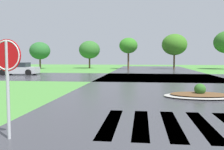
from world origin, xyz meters
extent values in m
cube|color=#35353A|center=(0.00, 10.00, 0.00)|extent=(11.60, 80.00, 0.01)
cube|color=#35353A|center=(0.00, 21.23, 0.00)|extent=(90.00, 10.44, 0.01)
cube|color=white|center=(-2.70, 3.95, 0.00)|extent=(0.45, 3.44, 0.01)
cube|color=white|center=(-1.80, 3.95, 0.00)|extent=(0.45, 3.44, 0.01)
cube|color=white|center=(-0.90, 3.95, 0.00)|extent=(0.45, 3.44, 0.01)
cube|color=white|center=(0.00, 3.95, 0.00)|extent=(0.45, 3.44, 0.01)
cylinder|color=#B2B5BA|center=(-4.96, 2.15, 1.17)|extent=(0.08, 0.08, 2.35)
cylinder|color=red|center=(-4.96, 2.15, 2.03)|extent=(0.76, 0.13, 0.76)
torus|color=white|center=(-4.96, 2.15, 2.03)|extent=(0.73, 0.15, 0.73)
ellipsoid|color=#9E9B93|center=(1.06, 9.20, 0.06)|extent=(3.50, 2.10, 0.12)
ellipsoid|color=brown|center=(1.06, 9.20, 0.15)|extent=(2.87, 1.72, 0.10)
sphere|color=#2D6023|center=(1.06, 9.20, 0.40)|extent=(0.56, 0.56, 0.56)
cube|color=#B7B7BF|center=(-15.44, 22.91, 0.52)|extent=(4.35, 2.23, 0.69)
cube|color=#1E232B|center=(-15.35, 22.92, 1.11)|extent=(2.07, 1.81, 0.51)
cylinder|color=black|center=(-16.78, 21.82, 0.32)|extent=(0.66, 0.27, 0.64)
cylinder|color=black|center=(-16.95, 23.76, 0.32)|extent=(0.66, 0.27, 0.64)
cylinder|color=black|center=(-13.94, 22.06, 0.32)|extent=(0.66, 0.27, 0.64)
cylinder|color=black|center=(-14.10, 24.01, 0.32)|extent=(0.66, 0.27, 0.64)
cylinder|color=#4C3823|center=(-18.89, 36.94, 0.91)|extent=(0.28, 0.28, 1.82)
ellipsoid|color=#28602A|center=(-18.89, 36.94, 3.02)|extent=(3.42, 3.42, 2.91)
cylinder|color=#4C3823|center=(-10.86, 39.09, 0.97)|extent=(0.28, 0.28, 1.95)
ellipsoid|color=#2F6728|center=(-10.86, 39.09, 3.21)|extent=(3.61, 3.61, 3.07)
cylinder|color=#4C3823|center=(-4.03, 37.11, 1.39)|extent=(0.28, 0.28, 2.78)
ellipsoid|color=#307320|center=(-4.03, 37.11, 3.81)|extent=(2.95, 2.95, 2.51)
cylinder|color=#4C3823|center=(3.41, 38.50, 1.28)|extent=(0.28, 0.28, 2.57)
ellipsoid|color=#376D1F|center=(3.41, 38.50, 3.99)|extent=(4.07, 4.07, 3.46)
camera|label=1|loc=(-1.77, -3.44, 1.99)|focal=40.10mm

